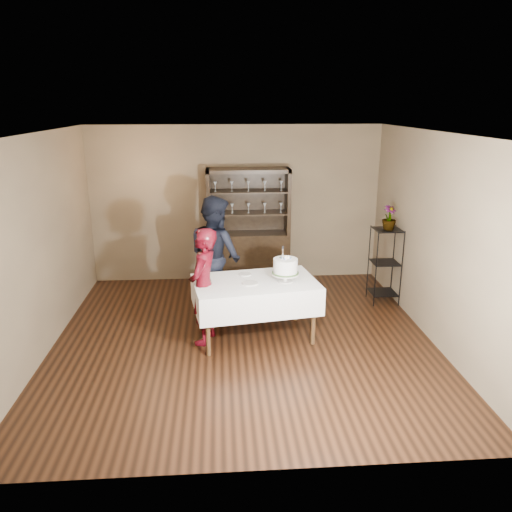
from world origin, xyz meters
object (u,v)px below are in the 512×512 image
at_px(woman, 204,286).
at_px(cake, 285,267).
at_px(cake_table, 255,294).
at_px(china_hutch, 248,246).
at_px(man, 215,256).
at_px(potted_plant, 389,218).
at_px(plant_etagere, 385,262).

relative_size(woman, cake, 3.16).
relative_size(cake_table, cake, 3.54).
distance_m(cake_table, woman, 0.69).
height_order(china_hutch, cake, china_hutch).
bearing_deg(cake, man, 135.08).
bearing_deg(cake_table, potted_plant, 27.13).
xyz_separation_m(china_hutch, cake_table, (-0.04, -2.17, -0.05)).
height_order(cake_table, woman, woman).
bearing_deg(man, plant_etagere, -121.35).
distance_m(plant_etagere, cake, 2.11).
distance_m(plant_etagere, woman, 3.04).
bearing_deg(plant_etagere, man, -174.66).
height_order(china_hutch, man, china_hutch).
xyz_separation_m(cake, potted_plant, (1.73, 1.13, 0.38)).
bearing_deg(potted_plant, cake, -146.82).
relative_size(plant_etagere, cake, 2.45).
height_order(china_hutch, plant_etagere, china_hutch).
bearing_deg(cake, potted_plant, 33.18).
bearing_deg(woman, man, -170.39).
distance_m(cake_table, cake, 0.55).
height_order(cake_table, man, man).
xyz_separation_m(cake_table, woman, (-0.67, -0.08, 0.16)).
bearing_deg(man, woman, 134.39).
bearing_deg(cake_table, plant_etagere, 27.76).
distance_m(china_hutch, man, 1.43).
xyz_separation_m(plant_etagere, woman, (-2.79, -1.19, 0.12)).
xyz_separation_m(cake_table, cake, (0.39, -0.04, 0.38)).
distance_m(china_hutch, cake_table, 2.17).
bearing_deg(man, china_hutch, -60.09).
bearing_deg(china_hutch, plant_etagere, -26.83).
bearing_deg(china_hutch, woman, -107.57).
relative_size(man, cake, 3.64).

